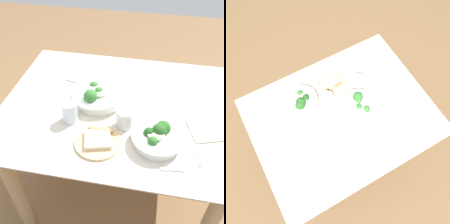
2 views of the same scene
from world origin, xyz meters
TOP-DOWN VIEW (x-y plane):
  - ground_plane at (0.00, 0.00)m, footprint 6.00×6.00m
  - dining_table at (0.00, 0.00)m, footprint 1.18×0.91m
  - broccoli_bowl_far at (-0.19, 0.21)m, footprint 0.22×0.22m
  - broccoli_bowl_near at (0.12, -0.02)m, footprint 0.27×0.27m
  - bread_side_plate at (0.05, 0.26)m, footprint 0.20×0.20m
  - water_glass_center at (0.21, 0.14)m, footprint 0.07×0.07m
  - water_glass_side at (-0.04, 0.13)m, footprint 0.08×0.08m
  - fork_by_far_bowl at (-0.37, 0.26)m, footprint 0.01×0.11m
  - fork_by_near_bowl at (-0.26, 0.35)m, footprint 0.10×0.02m
  - table_knife_left at (-0.03, -0.33)m, footprint 0.05×0.20m
  - napkin_folded_upper at (-0.43, 0.09)m, footprint 0.24×0.21m
  - napkin_folded_lower at (0.23, -0.21)m, footprint 0.22×0.20m

SIDE VIEW (x-z plane):
  - ground_plane at x=0.00m, z-range 0.00..0.00m
  - dining_table at x=0.00m, z-range 0.24..0.95m
  - table_knife_left at x=-0.03m, z-range 0.72..0.72m
  - fork_by_far_bowl at x=-0.37m, z-range 0.72..0.72m
  - fork_by_near_bowl at x=-0.26m, z-range 0.72..0.72m
  - napkin_folded_upper at x=-0.43m, z-range 0.72..0.72m
  - napkin_folded_lower at x=0.23m, z-range 0.72..0.72m
  - bread_side_plate at x=0.05m, z-range 0.71..0.74m
  - broccoli_bowl_near at x=0.12m, z-range 0.70..0.80m
  - broccoli_bowl_far at x=-0.19m, z-range 0.70..0.80m
  - water_glass_side at x=-0.04m, z-range 0.72..0.81m
  - water_glass_center at x=0.21m, z-range 0.72..0.82m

